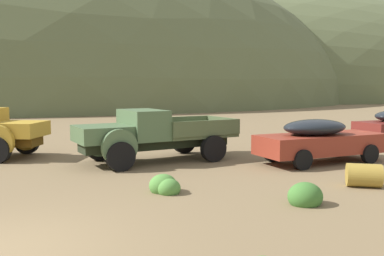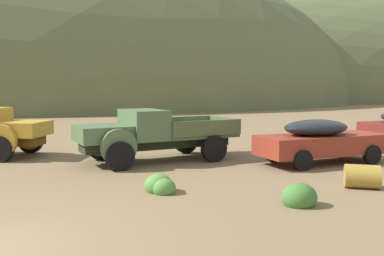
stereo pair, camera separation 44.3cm
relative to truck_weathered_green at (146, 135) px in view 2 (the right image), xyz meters
The scene contains 8 objects.
hill_far_left 63.10m from the truck_weathered_green, 105.43° to the left, with size 118.37×75.45×53.15m, color #56603D.
hill_center 76.25m from the truck_weathered_green, 62.90° to the left, with size 113.44×52.83×44.58m, color #56603D.
truck_weathered_green is the anchor object (origin of this frame).
car_rust_red 6.43m from the truck_weathered_green, 13.21° to the right, with size 5.24×2.58×1.57m.
oil_drum_foreground 7.44m from the truck_weathered_green, 43.93° to the right, with size 1.08×0.96×0.64m.
bush_back_edge 5.06m from the truck_weathered_green, 97.34° to the left, with size 1.06×1.09×0.67m.
bush_between_trucks 7.06m from the truck_weathered_green, 64.94° to the right, with size 0.82×0.74×0.67m.
bush_front_left 4.60m from the truck_weathered_green, 90.35° to the right, with size 0.78×0.83×0.60m.
Camera 2 is at (2.12, -7.37, 2.73)m, focal length 39.82 mm.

